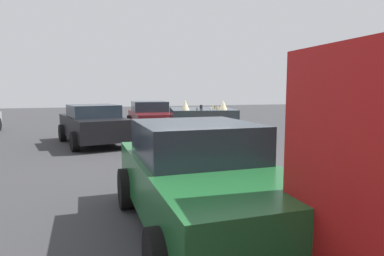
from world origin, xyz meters
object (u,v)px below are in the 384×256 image
parked_sedan_near_left (151,116)px  parked_sedan_near_right (93,124)px  parked_sedan_far_left (200,178)px  art_car_decorated (202,134)px

parked_sedan_near_left → parked_sedan_near_right: size_ratio=1.00×
parked_sedan_far_left → parked_sedan_near_right: size_ratio=0.96×
parked_sedan_near_left → parked_sedan_far_left: size_ratio=1.04×
art_car_decorated → parked_sedan_near_right: size_ratio=1.13×
art_car_decorated → parked_sedan_near_left: (6.84, 0.24, -0.03)m
art_car_decorated → parked_sedan_near_right: bearing=-132.0°
parked_sedan_near_left → parked_sedan_near_right: bearing=-38.9°
art_car_decorated → parked_sedan_near_left: size_ratio=1.14×
art_car_decorated → parked_sedan_far_left: bearing=-8.8°
parked_sedan_near_left → parked_sedan_near_right: parked_sedan_near_right is taller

